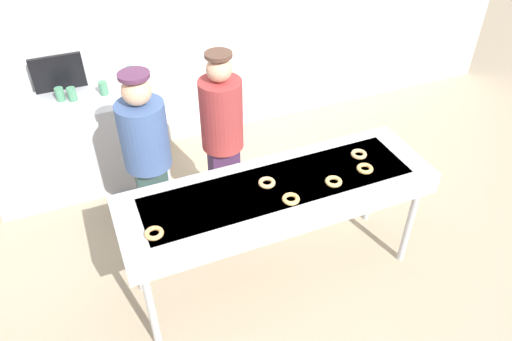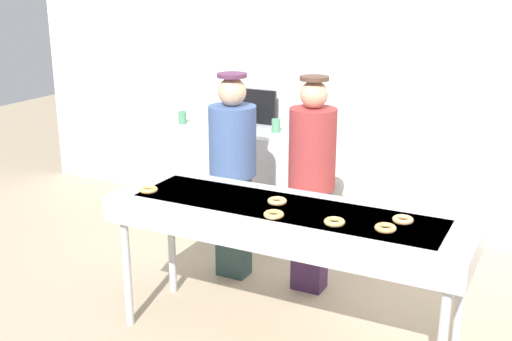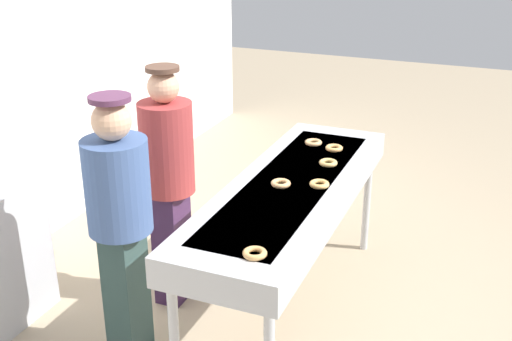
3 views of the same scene
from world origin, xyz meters
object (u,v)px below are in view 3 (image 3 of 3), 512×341
object	(u,v)px
glazed_donut_2	(281,183)
worker_baker	(168,174)
glazed_donut_1	(334,148)
worker_assistant	(120,215)
glazed_donut_4	(313,142)
glazed_donut_3	(328,163)
glazed_donut_5	(255,253)
fryer_conveyor	(290,195)
glazed_donut_0	(319,184)

from	to	relation	value
glazed_donut_2	worker_baker	bearing A→B (deg)	95.24
glazed_donut_1	worker_assistant	size ratio (longest dim) A/B	0.08
glazed_donut_4	worker_baker	world-z (taller)	worker_baker
glazed_donut_4	worker_assistant	distance (m)	1.63
glazed_donut_3	glazed_donut_5	xyz separation A→B (m)	(-1.30, -0.01, 0.00)
glazed_donut_1	glazed_donut_4	distance (m)	0.18
glazed_donut_4	worker_assistant	world-z (taller)	worker_assistant
fryer_conveyor	glazed_donut_1	size ratio (longest dim) A/B	18.77
glazed_donut_1	glazed_donut_2	distance (m)	0.74
glazed_donut_3	glazed_donut_0	bearing A→B (deg)	-172.04
glazed_donut_2	fryer_conveyor	bearing A→B (deg)	-27.84
glazed_donut_3	worker_baker	world-z (taller)	worker_baker
fryer_conveyor	worker_baker	bearing A→B (deg)	100.25
glazed_donut_2	glazed_donut_4	world-z (taller)	same
fryer_conveyor	glazed_donut_3	size ratio (longest dim) A/B	18.77
glazed_donut_3	glazed_donut_5	world-z (taller)	same
fryer_conveyor	glazed_donut_3	world-z (taller)	glazed_donut_3
glazed_donut_3	glazed_donut_1	bearing A→B (deg)	8.26
glazed_donut_3	glazed_donut_4	size ratio (longest dim) A/B	1.00
glazed_donut_1	worker_baker	distance (m)	1.19
glazed_donut_1	worker_baker	size ratio (longest dim) A/B	0.07
glazed_donut_5	worker_baker	distance (m)	1.22
glazed_donut_0	worker_assistant	size ratio (longest dim) A/B	0.08
glazed_donut_1	glazed_donut_5	size ratio (longest dim) A/B	1.00
worker_baker	worker_assistant	world-z (taller)	worker_baker
glazed_donut_0	glazed_donut_3	world-z (taller)	same
worker_baker	glazed_donut_3	bearing A→B (deg)	132.07
glazed_donut_2	glazed_donut_5	xyz separation A→B (m)	(-0.86, -0.18, 0.00)
glazed_donut_5	glazed_donut_4	bearing A→B (deg)	7.71
glazed_donut_0	glazed_donut_5	bearing A→B (deg)	177.52
glazed_donut_5	worker_assistant	world-z (taller)	worker_assistant
glazed_donut_0	glazed_donut_4	bearing A→B (deg)	20.43
glazed_donut_1	glazed_donut_2	bearing A→B (deg)	169.94
glazed_donut_1	worker_assistant	world-z (taller)	worker_assistant
glazed_donut_0	glazed_donut_3	size ratio (longest dim) A/B	1.00
fryer_conveyor	worker_assistant	xyz separation A→B (m)	(-0.78, 0.74, 0.08)
glazed_donut_5	worker_assistant	bearing A→B (deg)	80.27
fryer_conveyor	glazed_donut_0	bearing A→B (deg)	-87.71
worker_assistant	glazed_donut_0	bearing A→B (deg)	138.79
glazed_donut_2	worker_assistant	bearing A→B (deg)	135.12
fryer_conveyor	glazed_donut_4	bearing A→B (deg)	6.39
glazed_donut_1	glazed_donut_5	xyz separation A→B (m)	(-1.59, -0.05, 0.00)
glazed_donut_4	glazed_donut_2	bearing A→B (deg)	-177.05
glazed_donut_2	glazed_donut_5	world-z (taller)	same
fryer_conveyor	glazed_donut_5	xyz separation A→B (m)	(-0.93, -0.14, 0.11)
glazed_donut_2	glazed_donut_1	bearing A→B (deg)	-10.06
worker_assistant	glazed_donut_4	bearing A→B (deg)	164.52
glazed_donut_0	glazed_donut_5	xyz separation A→B (m)	(-0.94, 0.04, 0.00)
glazed_donut_5	glazed_donut_1	bearing A→B (deg)	1.87
fryer_conveyor	glazed_donut_2	world-z (taller)	glazed_donut_2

